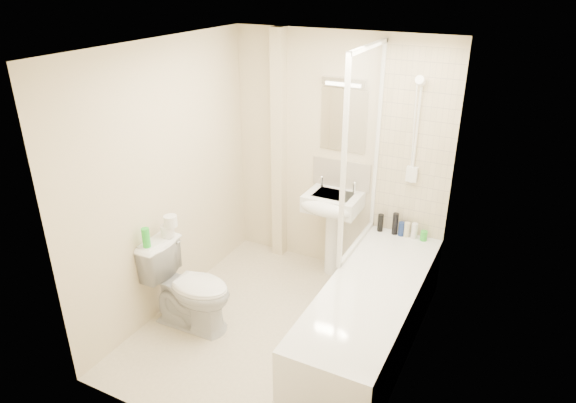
% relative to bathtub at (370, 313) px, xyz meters
% --- Properties ---
extents(floor, '(2.50, 2.50, 0.00)m').
position_rel_bathtub_xyz_m(floor, '(-0.75, -0.20, -0.29)').
color(floor, beige).
rests_on(floor, ground).
extents(wall_back, '(2.20, 0.02, 2.40)m').
position_rel_bathtub_xyz_m(wall_back, '(-0.75, 1.05, 0.91)').
color(wall_back, beige).
rests_on(wall_back, ground).
extents(wall_left, '(0.02, 2.50, 2.40)m').
position_rel_bathtub_xyz_m(wall_left, '(-1.85, -0.20, 0.91)').
color(wall_left, beige).
rests_on(wall_left, ground).
extents(wall_right, '(0.02, 2.50, 2.40)m').
position_rel_bathtub_xyz_m(wall_right, '(0.35, -0.20, 0.91)').
color(wall_right, beige).
rests_on(wall_right, ground).
extents(ceiling, '(2.20, 2.50, 0.02)m').
position_rel_bathtub_xyz_m(ceiling, '(-0.75, -0.20, 2.11)').
color(ceiling, white).
rests_on(ceiling, wall_back).
extents(tile_back, '(0.70, 0.01, 1.75)m').
position_rel_bathtub_xyz_m(tile_back, '(0.00, 1.04, 1.14)').
color(tile_back, beige).
rests_on(tile_back, wall_back).
extents(tile_right, '(0.01, 2.10, 1.75)m').
position_rel_bathtub_xyz_m(tile_right, '(0.34, 0.00, 1.14)').
color(tile_right, beige).
rests_on(tile_right, wall_right).
extents(pipe_boxing, '(0.12, 0.12, 2.40)m').
position_rel_bathtub_xyz_m(pipe_boxing, '(-1.37, 0.99, 0.91)').
color(pipe_boxing, beige).
rests_on(pipe_boxing, ground).
extents(splashback, '(0.60, 0.02, 0.30)m').
position_rel_bathtub_xyz_m(splashback, '(-0.70, 1.04, 0.74)').
color(splashback, beige).
rests_on(splashback, wall_back).
extents(mirror, '(0.46, 0.01, 0.60)m').
position_rel_bathtub_xyz_m(mirror, '(-0.70, 1.04, 1.29)').
color(mirror, white).
rests_on(mirror, wall_back).
extents(strip_light, '(0.42, 0.07, 0.07)m').
position_rel_bathtub_xyz_m(strip_light, '(-0.70, 1.02, 1.66)').
color(strip_light, silver).
rests_on(strip_light, wall_back).
extents(bathtub, '(0.70, 2.10, 0.55)m').
position_rel_bathtub_xyz_m(bathtub, '(0.00, 0.00, 0.00)').
color(bathtub, white).
rests_on(bathtub, ground).
extents(shower_screen, '(0.04, 0.92, 1.80)m').
position_rel_bathtub_xyz_m(shower_screen, '(-0.35, 0.60, 1.16)').
color(shower_screen, white).
rests_on(shower_screen, bathtub).
extents(shower_fixture, '(0.10, 0.16, 0.99)m').
position_rel_bathtub_xyz_m(shower_fixture, '(-0.00, 0.99, 1.26)').
color(shower_fixture, white).
rests_on(shower_fixture, wall_back).
extents(pedestal_sink, '(0.53, 0.48, 1.02)m').
position_rel_bathtub_xyz_m(pedestal_sink, '(-0.70, 0.81, 0.43)').
color(pedestal_sink, white).
rests_on(pedestal_sink, ground).
extents(bottle_black_a, '(0.06, 0.06, 0.18)m').
position_rel_bathtub_xyz_m(bottle_black_a, '(-0.24, 0.96, 0.35)').
color(bottle_black_a, black).
rests_on(bottle_black_a, bathtub).
extents(bottle_black_b, '(0.05, 0.05, 0.22)m').
position_rel_bathtub_xyz_m(bottle_black_b, '(-0.10, 0.96, 0.37)').
color(bottle_black_b, black).
rests_on(bottle_black_b, bathtub).
extents(bottle_blue, '(0.06, 0.06, 0.14)m').
position_rel_bathtub_xyz_m(bottle_blue, '(-0.03, 0.96, 0.33)').
color(bottle_blue, navy).
rests_on(bottle_blue, bathtub).
extents(bottle_cream, '(0.05, 0.05, 0.15)m').
position_rel_bathtub_xyz_m(bottle_cream, '(0.02, 0.96, 0.33)').
color(bottle_cream, beige).
rests_on(bottle_cream, bathtub).
extents(bottle_white_b, '(0.06, 0.06, 0.15)m').
position_rel_bathtub_xyz_m(bottle_white_b, '(0.09, 0.96, 0.34)').
color(bottle_white_b, silver).
rests_on(bottle_white_b, bathtub).
extents(bottle_green, '(0.06, 0.06, 0.10)m').
position_rel_bathtub_xyz_m(bottle_green, '(0.18, 0.96, 0.31)').
color(bottle_green, green).
rests_on(bottle_green, bathtub).
extents(toilet, '(0.47, 0.78, 0.78)m').
position_rel_bathtub_xyz_m(toilet, '(-1.47, -0.48, 0.10)').
color(toilet, white).
rests_on(toilet, ground).
extents(toilet_roll_lower, '(0.12, 0.12, 0.10)m').
position_rel_bathtub_xyz_m(toilet_roll_lower, '(-1.73, -0.39, 0.54)').
color(toilet_roll_lower, white).
rests_on(toilet_roll_lower, toilet).
extents(toilet_roll_upper, '(0.11, 0.11, 0.10)m').
position_rel_bathtub_xyz_m(toilet_roll_upper, '(-1.69, -0.38, 0.64)').
color(toilet_roll_upper, white).
rests_on(toilet_roll_upper, toilet_roll_lower).
extents(green_bottle, '(0.07, 0.07, 0.17)m').
position_rel_bathtub_xyz_m(green_bottle, '(-1.76, -0.62, 0.58)').
color(green_bottle, green).
rests_on(green_bottle, toilet).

